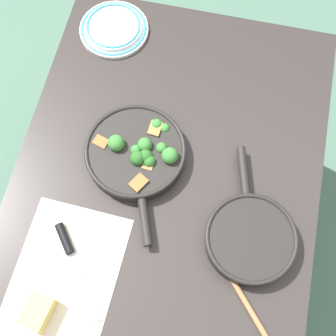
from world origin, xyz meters
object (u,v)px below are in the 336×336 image
Objects in this scene: grater_knife at (72,257)px; dinner_plate_stack at (114,28)px; skillet_broccoli at (137,153)px; skillet_eggs at (250,238)px; cheese_block at (37,312)px; wooden_spoon at (242,297)px.

dinner_plate_stack reaches higher than grater_knife.
skillet_broccoli is at bearing 23.50° from dinner_plate_stack.
skillet_eggs is 0.57m from cheese_block.
skillet_broccoli reaches higher than grater_knife.
cheese_block is 0.87m from dinner_plate_stack.
cheese_block is at bearing 2.45° from dinner_plate_stack.
skillet_eggs is 1.14× the size of wooden_spoon.
grater_knife is at bearing 6.20° from dinner_plate_stack.
cheese_block is at bearing 65.49° from wooden_spoon.
skillet_eggs is 0.15m from wooden_spoon.
wooden_spoon is at bearing 167.42° from skillet_eggs.
skillet_broccoli is 4.16× the size of cheese_block.
skillet_eggs is at bearing 42.87° from skillet_broccoli.
cheese_block is at bearing -53.37° from grater_knife.
dinner_plate_stack is (-0.72, -0.08, 0.00)m from grater_knife.
skillet_eggs is 0.47m from grater_knife.
dinner_plate_stack is at bearing 148.15° from grater_knife.
skillet_broccoli is 1.82× the size of dinner_plate_stack.
skillet_broccoli is 1.21× the size of wooden_spoon.
cheese_block reaches higher than skillet_eggs.
cheese_block is at bearing 106.50° from skillet_eggs.
grater_knife is at bearing -38.19° from skillet_broccoli.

